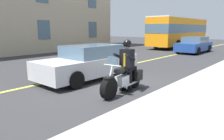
{
  "coord_description": "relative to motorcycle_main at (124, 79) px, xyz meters",
  "views": [
    {
      "loc": [
        5.77,
        5.05,
        2.07
      ],
      "look_at": [
        0.75,
        0.72,
        0.75
      ],
      "focal_mm": 33.18,
      "sensor_mm": 36.0,
      "label": 1
    }
  ],
  "objects": [
    {
      "name": "lane_center_stripe",
      "position": [
        -0.5,
        -3.02,
        -0.45
      ],
      "size": [
        60.0,
        0.16,
        0.01
      ],
      "primitive_type": "cube",
      "color": "#E5DB4C",
      "rests_on": "ground_plane"
    },
    {
      "name": "bus_far",
      "position": [
        -18.27,
        -5.88,
        1.42
      ],
      "size": [
        11.05,
        2.7,
        3.3
      ],
      "color": "orange",
      "rests_on": "ground_plane"
    },
    {
      "name": "motorcycle_main",
      "position": [
        0.0,
        0.0,
        0.0
      ],
      "size": [
        2.22,
        0.75,
        1.26
      ],
      "color": "black",
      "rests_on": "ground_plane"
    },
    {
      "name": "ground_plane",
      "position": [
        -0.5,
        -1.02,
        -0.45
      ],
      "size": [
        80.0,
        80.0,
        0.0
      ],
      "primitive_type": "plane",
      "color": "#333335"
    },
    {
      "name": "car_silver",
      "position": [
        -13.44,
        -2.43,
        0.24
      ],
      "size": [
        4.6,
        1.92,
        1.4
      ],
      "color": "navy",
      "rests_on": "ground_plane"
    },
    {
      "name": "rider_main",
      "position": [
        -0.19,
        -0.02,
        0.58
      ],
      "size": [
        0.66,
        0.6,
        1.74
      ],
      "color": "black",
      "rests_on": "ground_plane"
    },
    {
      "name": "car_dark",
      "position": [
        -0.72,
        -2.36,
        0.24
      ],
      "size": [
        4.6,
        1.92,
        1.4
      ],
      "color": "silver",
      "rests_on": "ground_plane"
    }
  ]
}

